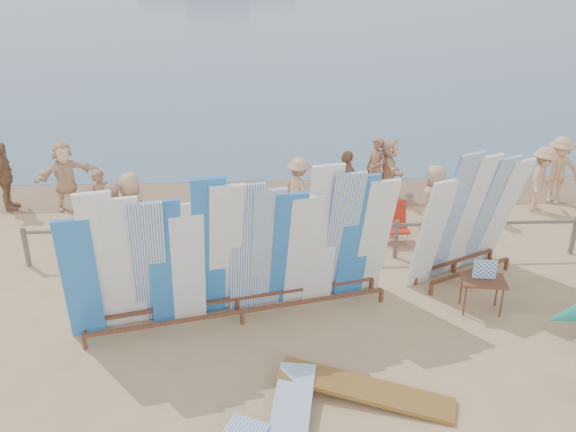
{
  "coord_description": "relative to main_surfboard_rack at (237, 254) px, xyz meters",
  "views": [
    {
      "loc": [
        -0.97,
        -8.93,
        6.28
      ],
      "look_at": [
        -0.39,
        2.76,
        1.17
      ],
      "focal_mm": 38.0,
      "sensor_mm": 36.0,
      "label": 1
    }
  ],
  "objects": [
    {
      "name": "flat_board_c",
      "position": [
        1.97,
        -2.31,
        -1.32
      ],
      "size": [
        2.73,
        1.43,
        0.27
      ],
      "primitive_type": "cube",
      "rotation": [
        0.07,
        0.0,
        1.23
      ],
      "color": "brown",
      "rests_on": "ground"
    },
    {
      "name": "vendor_table",
      "position": [
        4.55,
        0.02,
        -0.96
      ],
      "size": [
        0.88,
        0.68,
        1.07
      ],
      "rotation": [
        0.0,
        0.0,
        -0.15
      ],
      "color": "brown",
      "rests_on": "ground"
    },
    {
      "name": "beach_chair_left",
      "position": [
        2.73,
        3.13,
        -1.06
      ],
      "size": [
        0.64,
        0.66,
        0.91
      ],
      "rotation": [
        0.0,
        0.0,
        -0.13
      ],
      "color": "red",
      "rests_on": "ground"
    },
    {
      "name": "fence",
      "position": [
        1.4,
        2.24,
        -0.69
      ],
      "size": [
        12.08,
        0.08,
        0.9
      ],
      "color": "#675B4E",
      "rests_on": "ground"
    },
    {
      "name": "beachgoer_2",
      "position": [
        -2.84,
        2.84,
        -0.5
      ],
      "size": [
        0.84,
        0.49,
        1.64
      ],
      "primitive_type": "imported",
      "rotation": [
        0.0,
        0.0,
        3.28
      ],
      "color": "beige",
      "rests_on": "ground"
    },
    {
      "name": "beachgoer_0",
      "position": [
        -2.47,
        3.09,
        -0.43
      ],
      "size": [
        0.94,
        0.58,
        1.79
      ],
      "primitive_type": "imported",
      "rotation": [
        0.0,
        0.0,
        2.95
      ],
      "color": "tan",
      "rests_on": "ground"
    },
    {
      "name": "beachgoer_7",
      "position": [
        3.57,
        5.78,
        -0.46
      ],
      "size": [
        0.65,
        0.7,
        1.71
      ],
      "primitive_type": "imported",
      "rotation": [
        0.0,
        0.0,
        5.37
      ],
      "color": "#8C6042",
      "rests_on": "ground"
    },
    {
      "name": "side_surfboard_rack",
      "position": [
        4.61,
        1.3,
        -0.02
      ],
      "size": [
        2.55,
        1.77,
        2.89
      ],
      "rotation": [
        0.0,
        0.0,
        0.47
      ],
      "color": "brown",
      "rests_on": "ground"
    },
    {
      "name": "beachgoer_9",
      "position": [
        8.36,
        5.26,
        -0.41
      ],
      "size": [
        1.27,
        1.01,
        1.83
      ],
      "primitive_type": "imported",
      "rotation": [
        0.0,
        0.0,
        5.77
      ],
      "color": "tan",
      "rests_on": "ground"
    },
    {
      "name": "beachgoer_4",
      "position": [
        2.56,
        4.3,
        -0.4
      ],
      "size": [
        1.04,
        1.13,
        1.84
      ],
      "primitive_type": "imported",
      "rotation": [
        0.0,
        0.0,
        2.26
      ],
      "color": "#8C6042",
      "rests_on": "ground"
    },
    {
      "name": "main_surfboard_rack",
      "position": [
        0.0,
        0.0,
        0.0
      ],
      "size": [
        5.9,
        2.05,
        2.95
      ],
      "rotation": [
        0.0,
        0.0,
        0.23
      ],
      "color": "brown",
      "rests_on": "ground"
    },
    {
      "name": "stroller",
      "position": [
        4.67,
        3.55,
        -0.89
      ],
      "size": [
        0.58,
        0.81,
        1.08
      ],
      "rotation": [
        0.0,
        0.0,
        -0.04
      ],
      "color": "red",
      "rests_on": "ground"
    },
    {
      "name": "beachgoer_8",
      "position": [
        5.79,
        4.33,
        -0.53
      ],
      "size": [
        0.85,
        0.61,
        1.58
      ],
      "primitive_type": "imported",
      "rotation": [
        0.0,
        0.0,
        5.94
      ],
      "color": "beige",
      "rests_on": "ground"
    },
    {
      "name": "beach_chair_right",
      "position": [
        3.54,
        3.05,
        -1.05
      ],
      "size": [
        0.61,
        0.64,
        0.95
      ],
      "rotation": [
        0.0,
        0.0,
        0.03
      ],
      "color": "red",
      "rests_on": "ground"
    },
    {
      "name": "ground",
      "position": [
        1.4,
        -0.76,
        -1.32
      ],
      "size": [
        160.0,
        160.0,
        0.0
      ],
      "primitive_type": "plane",
      "color": "tan",
      "rests_on": "ground"
    },
    {
      "name": "beachgoer_11",
      "position": [
        -4.63,
        5.5,
        -0.41
      ],
      "size": [
        1.68,
        1.46,
        1.82
      ],
      "primitive_type": "imported",
      "rotation": [
        0.0,
        0.0,
        0.65
      ],
      "color": "beige",
      "rests_on": "ground"
    },
    {
      "name": "beachgoer_6",
      "position": [
        4.51,
        3.41,
        -0.45
      ],
      "size": [
        0.67,
        0.94,
        1.74
      ],
      "primitive_type": "imported",
      "rotation": [
        0.0,
        0.0,
        4.37
      ],
      "color": "tan",
      "rests_on": "ground"
    },
    {
      "name": "wet_sand_strip",
      "position": [
        1.4,
        6.44,
        -1.32
      ],
      "size": [
        40.0,
        2.6,
        0.01
      ],
      "primitive_type": "cube",
      "color": "#816148",
      "rests_on": "ground"
    },
    {
      "name": "beachgoer_3",
      "position": [
        1.39,
        4.43,
        -0.51
      ],
      "size": [
        0.97,
        1.11,
        1.63
      ],
      "primitive_type": "imported",
      "rotation": [
        0.0,
        0.0,
        2.2
      ],
      "color": "tan",
      "rests_on": "ground"
    },
    {
      "name": "beachgoer_5",
      "position": [
        3.94,
        5.83,
        -0.48
      ],
      "size": [
        0.53,
        1.57,
        1.68
      ],
      "primitive_type": "imported",
      "rotation": [
        0.0,
        0.0,
        1.55
      ],
      "color": "beige",
      "rests_on": "ground"
    },
    {
      "name": "beachgoer_extra_1",
      "position": [
        -6.16,
        5.46,
        -0.41
      ],
      "size": [
        0.56,
        1.11,
        1.83
      ],
      "primitive_type": "imported",
      "rotation": [
        0.0,
        0.0,
        1.67
      ],
      "color": "#8C6042",
      "rests_on": "ground"
    },
    {
      "name": "beachgoer_extra_0",
      "position": [
        7.67,
        4.66,
        -0.45
      ],
      "size": [
        1.07,
        1.18,
        1.75
      ],
      "primitive_type": "imported",
      "rotation": [
        0.0,
        0.0,
        0.91
      ],
      "color": "tan",
      "rests_on": "ground"
    },
    {
      "name": "beachgoer_1",
      "position": [
        -3.28,
        3.75,
        -0.5
      ],
      "size": [
        0.68,
        0.61,
        1.65
      ],
      "primitive_type": "imported",
      "rotation": [
        0.0,
        0.0,
        0.59
      ],
      "color": "#8C6042",
      "rests_on": "ground"
    }
  ]
}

